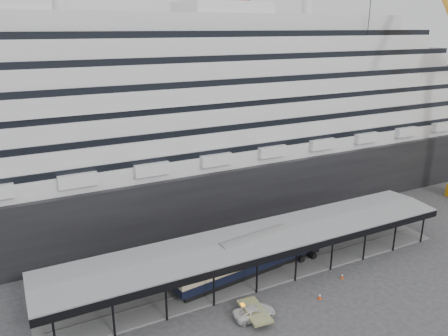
% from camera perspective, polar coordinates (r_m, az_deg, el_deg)
% --- Properties ---
extents(ground, '(200.00, 200.00, 0.00)m').
position_cam_1_polar(ground, '(56.32, 7.36, -15.52)').
color(ground, '#343436').
rests_on(ground, ground).
extents(cruise_ship, '(130.00, 30.00, 43.90)m').
position_cam_1_polar(cruise_ship, '(76.47, -5.75, 8.41)').
color(cruise_ship, black).
rests_on(cruise_ship, ground).
extents(platform_canopy, '(56.00, 9.18, 5.30)m').
position_cam_1_polar(platform_canopy, '(58.64, 4.66, -11.26)').
color(platform_canopy, slate).
rests_on(platform_canopy, ground).
extents(port_truck, '(4.96, 2.62, 1.33)m').
position_cam_1_polar(port_truck, '(51.25, 4.02, -18.29)').
color(port_truck, silver).
rests_on(port_truck, ground).
extents(pullman_carriage, '(23.08, 5.74, 22.47)m').
position_cam_1_polar(pullman_carriage, '(58.04, 3.89, -11.16)').
color(pullman_carriage, black).
rests_on(pullman_carriage, ground).
extents(traffic_cone_left, '(0.44, 0.44, 0.71)m').
position_cam_1_polar(traffic_cone_left, '(52.19, 2.51, -17.93)').
color(traffic_cone_left, '#FC480E').
rests_on(traffic_cone_left, ground).
extents(traffic_cone_mid, '(0.52, 0.52, 0.80)m').
position_cam_1_polar(traffic_cone_mid, '(55.33, 12.40, -16.01)').
color(traffic_cone_mid, '#EC400D').
rests_on(traffic_cone_mid, ground).
extents(traffic_cone_right, '(0.49, 0.49, 0.72)m').
position_cam_1_polar(traffic_cone_right, '(59.87, 15.17, -13.45)').
color(traffic_cone_right, '#D0460B').
rests_on(traffic_cone_right, ground).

